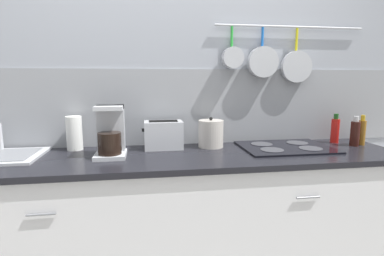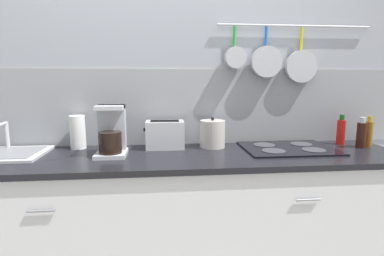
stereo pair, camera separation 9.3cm
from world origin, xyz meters
TOP-DOWN VIEW (x-y plane):
  - wall_back at (0.00, 0.35)m, footprint 7.20×0.15m
  - cabinet_base at (0.00, -0.00)m, footprint 2.83×0.61m
  - countertop at (0.00, 0.00)m, footprint 2.87×0.63m
  - paper_towel_roll at (-0.65, 0.24)m, footprint 0.10×0.10m
  - coffee_maker at (-0.40, 0.05)m, footprint 0.18×0.22m
  - toaster at (-0.07, 0.19)m, footprint 0.27×0.16m
  - kettle at (0.25, 0.19)m, footprint 0.17×0.17m
  - cooktop at (0.75, 0.08)m, footprint 0.59×0.44m
  - bottle_vinegar at (1.18, 0.19)m, footprint 0.06×0.06m
  - bottle_olive_oil at (1.26, 0.07)m, footprint 0.06×0.06m
  - bottle_hot_sauce at (1.32, 0.09)m, footprint 0.05×0.05m

SIDE VIEW (x-z plane):
  - cabinet_base at x=0.00m, z-range 0.00..0.90m
  - countertop at x=0.00m, z-range 0.90..0.93m
  - cooktop at x=0.75m, z-range 0.93..0.95m
  - bottle_olive_oil at x=1.26m, z-range 0.92..1.13m
  - kettle at x=0.25m, z-range 0.92..1.13m
  - toaster at x=-0.07m, z-range 0.93..1.12m
  - bottle_hot_sauce at x=1.32m, z-range 0.92..1.13m
  - bottle_vinegar at x=1.18m, z-range 0.92..1.13m
  - paper_towel_roll at x=-0.65m, z-range 0.93..1.16m
  - coffee_maker at x=-0.40m, z-range 0.91..1.21m
  - wall_back at x=0.00m, z-range -0.02..2.58m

